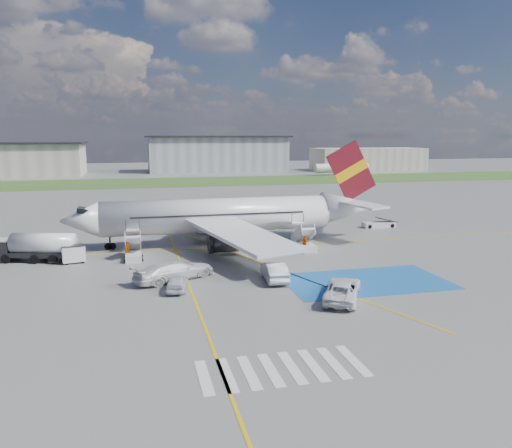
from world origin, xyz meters
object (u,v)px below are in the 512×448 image
at_px(car_silver_a, 177,282).
at_px(van_white_a, 343,286).
at_px(belt_loader, 379,225).
at_px(gpu_cart, 74,255).
at_px(car_silver_b, 274,271).
at_px(van_white_b, 174,267).
at_px(airliner, 230,215).
at_px(fuel_tanker, 33,249).

xyz_separation_m(car_silver_a, van_white_a, (12.25, -5.16, 0.32)).
xyz_separation_m(belt_loader, car_silver_a, (-29.47, -22.01, 0.31)).
relative_size(gpu_cart, van_white_a, 0.45).
bearing_deg(gpu_cart, belt_loader, 3.09).
height_order(car_silver_b, van_white_a, van_white_a).
xyz_separation_m(van_white_a, van_white_b, (-12.21, 8.19, 0.12)).
xyz_separation_m(airliner, car_silver_b, (0.91, -15.74, -2.58)).
bearing_deg(belt_loader, fuel_tanker, -167.15).
bearing_deg(airliner, car_silver_b, -86.70).
height_order(airliner, fuel_tanker, airliner).
relative_size(gpu_cart, van_white_b, 0.42).
distance_m(car_silver_a, van_white_a, 13.30).
height_order(belt_loader, van_white_a, van_white_a).
relative_size(car_silver_a, van_white_b, 0.69).
distance_m(fuel_tanker, van_white_a, 31.27).
distance_m(fuel_tanker, belt_loader, 43.55).
relative_size(fuel_tanker, belt_loader, 1.81).
relative_size(car_silver_b, van_white_a, 0.94).
distance_m(gpu_cart, car_silver_b, 20.57).
height_order(car_silver_a, van_white_a, van_white_a).
relative_size(belt_loader, van_white_b, 0.85).
bearing_deg(van_white_a, car_silver_a, 5.70).
xyz_separation_m(gpu_cart, van_white_a, (21.44, -16.53, 0.18)).
relative_size(fuel_tanker, gpu_cart, 3.65).
xyz_separation_m(fuel_tanker, car_silver_b, (21.63, -12.22, -0.39)).
height_order(belt_loader, van_white_b, van_white_b).
bearing_deg(belt_loader, van_white_a, -121.35).
xyz_separation_m(gpu_cart, car_silver_a, (9.19, -11.37, -0.14)).
distance_m(airliner, van_white_a, 22.37).
relative_size(airliner, car_silver_a, 9.38).
bearing_deg(fuel_tanker, belt_loader, 28.88).
distance_m(airliner, gpu_cart, 17.75).
bearing_deg(airliner, van_white_a, -77.87).
bearing_deg(car_silver_b, van_white_a, 126.89).
relative_size(fuel_tanker, van_white_a, 1.65).
distance_m(fuel_tanker, gpu_cart, 4.33).
bearing_deg(car_silver_a, gpu_cart, -40.44).
height_order(fuel_tanker, belt_loader, fuel_tanker).
relative_size(airliner, car_silver_b, 7.42).
distance_m(gpu_cart, van_white_a, 27.07).
xyz_separation_m(car_silver_a, van_white_b, (0.05, 3.02, 0.44)).
bearing_deg(van_white_a, fuel_tanker, -7.11).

